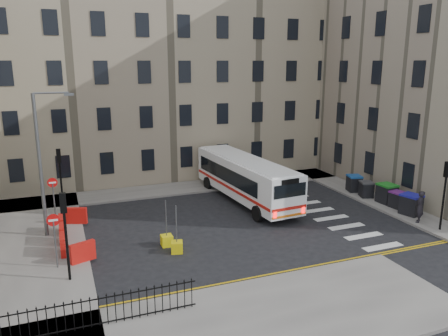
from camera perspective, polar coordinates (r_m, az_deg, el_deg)
ground at (r=28.04m, az=5.62°, el=-6.75°), size 120.00×120.00×0.00m
pavement_north at (r=33.95m, az=-10.16°, el=-3.09°), size 36.00×3.20×0.15m
pavement_east at (r=35.84m, az=15.67°, el=-2.50°), size 2.40×26.00×0.15m
pavement_west at (r=26.31m, az=-24.29°, el=-9.20°), size 6.00×22.00×0.15m
pavement_sw at (r=17.27m, az=-0.62°, el=-20.47°), size 20.00×6.00×0.15m
terrace_north at (r=39.21m, az=-14.18°, el=11.64°), size 38.30×10.80×17.20m
corner_east at (r=42.03m, az=26.95°, el=12.07°), size 17.80×24.30×19.20m
traffic_light_east at (r=28.14m, az=26.93°, el=-2.01°), size 0.28×0.22×4.10m
traffic_light_nw at (r=30.66m, az=-20.64°, el=-0.19°), size 0.28×0.22×4.10m
traffic_light_sw at (r=20.57m, az=-20.07°, el=-6.77°), size 0.28×0.22×4.10m
streetlamp at (r=25.97m, az=-22.92°, el=0.54°), size 0.50×0.22×8.14m
no_entry_north at (r=28.92m, az=-21.42°, el=-2.69°), size 0.60×0.08×3.00m
no_entry_south at (r=22.26m, az=-21.31°, el=-7.51°), size 0.60×0.08×3.00m
roadworks_barriers at (r=25.56m, az=-19.60°, el=-8.03°), size 1.66×6.26×1.00m
iron_railings at (r=17.67m, az=-16.51°, el=-17.62°), size 7.80×0.04×1.20m
bus at (r=31.10m, az=2.77°, el=-1.21°), size 3.51×11.43×3.06m
wheelie_bin_a at (r=30.69m, az=23.24°, el=-4.39°), size 1.33×1.44×1.33m
wheelie_bin_b at (r=31.76m, az=21.76°, el=-3.86°), size 1.01×1.12×1.12m
wheelie_bin_c at (r=32.54m, az=20.49°, el=-3.12°), size 1.11×1.26×1.35m
wheelie_bin_d at (r=33.54m, az=18.08°, el=-2.64°), size 1.18×1.26×1.13m
wheelie_bin_e at (r=34.68m, az=16.63°, el=-1.92°), size 1.23×1.33×1.22m
pedestrian at (r=29.36m, az=24.18°, el=-4.64°), size 0.85×0.83×1.97m
bollard_yellow at (r=23.43m, az=-6.17°, el=-10.22°), size 0.72×0.72×0.60m
bollard_chevron at (r=24.28m, az=-7.49°, el=-9.38°), size 0.60×0.60×0.60m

